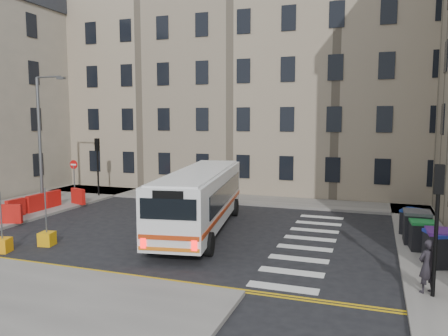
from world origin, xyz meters
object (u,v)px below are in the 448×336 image
Objects in this scene: pedestrian at (427,266)px; bus at (200,197)px; wheelie_bin_c at (422,235)px; wheelie_bin_a at (442,248)px; streetlamp at (40,140)px; wheelie_bin_d at (417,227)px; bollard_chevron at (3,245)px; wheelie_bin_b at (441,248)px; bollard_yellow at (47,239)px; wheelie_bin_e at (413,221)px.

bus is at bearing -62.97° from pedestrian.
bus reaches higher than wheelie_bin_c.
wheelie_bin_a reaches higher than wheelie_bin_c.
streetlamp is 21.93m from wheelie_bin_d.
bollard_chevron is (-6.56, -6.02, -1.43)m from bus.
wheelie_bin_d is at bearing 80.36° from wheelie_bin_a.
wheelie_bin_a is 1.09× the size of wheelie_bin_b.
streetlamp is at bearing -53.51° from pedestrian.
bollard_yellow is 1.78m from bollard_chevron.
wheelie_bin_c is (-0.51, 1.99, -0.03)m from wheelie_bin_a.
wheelie_bin_c reaches higher than bollard_yellow.
wheelie_bin_e is 2.27× the size of bollard_chevron.
wheelie_bin_e is at bearing 91.27° from wheelie_bin_d.
wheelie_bin_e is (-0.65, 4.57, -0.08)m from wheelie_bin_b.
wheelie_bin_b is 0.78× the size of pedestrian.
wheelie_bin_d is at bearing 98.80° from wheelie_bin_b.
pedestrian reaches higher than wheelie_bin_d.
wheelie_bin_c is 0.91× the size of wheelie_bin_e.
bollard_yellow is at bearing -168.59° from wheelie_bin_c.
bollard_yellow is (-15.35, 0.69, -0.71)m from pedestrian.
bollard_yellow is (-5.50, -4.59, -1.43)m from bus.
wheelie_bin_e is 0.79× the size of pedestrian.
wheelie_bin_b is at bearing -21.63° from bus.
bus reaches higher than wheelie_bin_a.
wheelie_bin_a is 0.85× the size of pedestrian.
bus is at bearing 174.41° from wheelie_bin_c.
wheelie_bin_d is 0.83× the size of pedestrian.
bollard_chevron is at bearing -32.21° from pedestrian.
streetlamp reaches higher than bollard_yellow.
bollard_yellow is at bearing -174.38° from wheelie_bin_b.
wheelie_bin_b reaches higher than bollard_yellow.
bus is at bearing -176.24° from wheelie_bin_d.
wheelie_bin_c is 0.72× the size of pedestrian.
streetlamp reaches higher than wheelie_bin_e.
streetlamp is at bearing 147.79° from wheelie_bin_a.
bollard_yellow is at bearing -47.23° from streetlamp.
streetlamp is 5.99× the size of wheelie_bin_e.
pedestrian is at bearing -18.71° from streetlamp.
pedestrian reaches higher than wheelie_bin_c.
bus is 10.31m from wheelie_bin_e.
bus is at bearing -143.00° from wheelie_bin_e.
wheelie_bin_b is at bearing -78.92° from wheelie_bin_d.
wheelie_bin_d is (-0.11, 1.01, 0.10)m from wheelie_bin_c.
bollard_chevron is at bearing -57.89° from streetlamp.
wheelie_bin_c is 1.02m from wheelie_bin_d.
wheelie_bin_b is 3.03m from wheelie_bin_d.
wheelie_bin_b is 0.99× the size of wheelie_bin_e.
wheelie_bin_d is 16.43m from bollard_yellow.
streetlamp is 12.03m from bus.
bollard_yellow is at bearing 53.39° from bollard_chevron.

